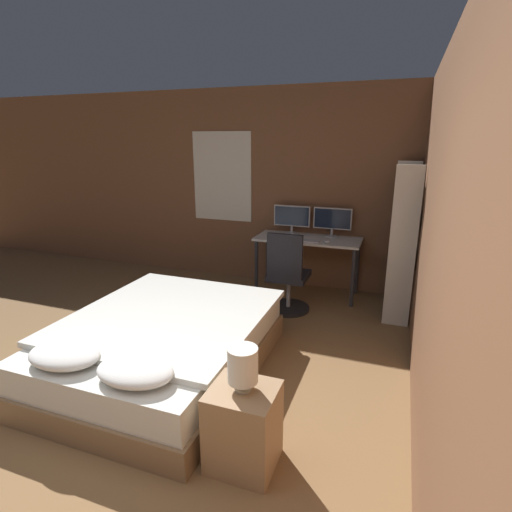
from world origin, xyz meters
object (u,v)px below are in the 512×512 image
(nightstand, at_px, (243,427))
(computer_mouse, at_px, (327,242))
(office_chair, at_px, (287,280))
(bed, at_px, (163,345))
(monitor_left, at_px, (292,217))
(desk, at_px, (308,246))
(keyboard, at_px, (305,241))
(bedside_lamp, at_px, (243,365))
(monitor_right, at_px, (332,220))
(bookshelf, at_px, (403,235))

(nightstand, height_order, computer_mouse, computer_mouse)
(nightstand, distance_m, office_chair, 2.43)
(bed, xyz_separation_m, monitor_left, (0.49, 2.49, 0.74))
(desk, xyz_separation_m, keyboard, (0.00, -0.19, 0.12))
(nightstand, bearing_deg, computer_mouse, 90.41)
(computer_mouse, bearing_deg, monitor_left, 145.76)
(bedside_lamp, xyz_separation_m, desk, (-0.30, 3.05, -0.05))
(nightstand, distance_m, monitor_right, 3.32)
(monitor_right, height_order, bookshelf, bookshelf)
(computer_mouse, relative_size, bookshelf, 0.04)
(desk, height_order, keyboard, keyboard)
(monitor_left, height_order, keyboard, monitor_left)
(nightstand, bearing_deg, monitor_left, 100.05)
(monitor_right, bearing_deg, nightstand, -89.58)
(desk, distance_m, monitor_right, 0.47)
(nightstand, relative_size, bedside_lamp, 1.90)
(bed, height_order, nightstand, bed)
(nightstand, xyz_separation_m, office_chair, (-0.38, 2.39, 0.13))
(bedside_lamp, bearing_deg, monitor_right, 90.42)
(nightstand, distance_m, bedside_lamp, 0.44)
(bedside_lamp, bearing_deg, keyboard, 95.96)
(desk, distance_m, bookshelf, 1.24)
(desk, bearing_deg, monitor_left, 145.36)
(keyboard, height_order, computer_mouse, computer_mouse)
(bedside_lamp, distance_m, monitor_right, 3.26)
(bedside_lamp, distance_m, desk, 3.07)
(bookshelf, bearing_deg, computer_mouse, 172.43)
(keyboard, bearing_deg, monitor_right, 53.86)
(monitor_right, relative_size, bookshelf, 0.28)
(office_chair, bearing_deg, bookshelf, 16.01)
(nightstand, distance_m, desk, 3.09)
(nightstand, height_order, bookshelf, bookshelf)
(bed, xyz_separation_m, monitor_right, (1.04, 2.49, 0.74))
(keyboard, distance_m, computer_mouse, 0.28)
(office_chair, bearing_deg, monitor_right, 67.04)
(keyboard, relative_size, computer_mouse, 5.39)
(nightstand, bearing_deg, office_chair, 99.14)
(monitor_left, relative_size, office_chair, 0.50)
(bed, xyz_separation_m, bookshelf, (1.93, 2.00, 0.72))
(desk, distance_m, computer_mouse, 0.36)
(office_chair, bearing_deg, bed, -112.48)
(office_chair, bearing_deg, keyboard, 79.77)
(nightstand, height_order, keyboard, keyboard)
(nightstand, bearing_deg, bed, 144.85)
(bed, height_order, bookshelf, bookshelf)
(monitor_right, distance_m, computer_mouse, 0.43)
(computer_mouse, height_order, bookshelf, bookshelf)
(nightstand, distance_m, monitor_left, 3.37)
(bed, height_order, computer_mouse, computer_mouse)
(keyboard, xyz_separation_m, office_chair, (-0.09, -0.48, -0.39))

